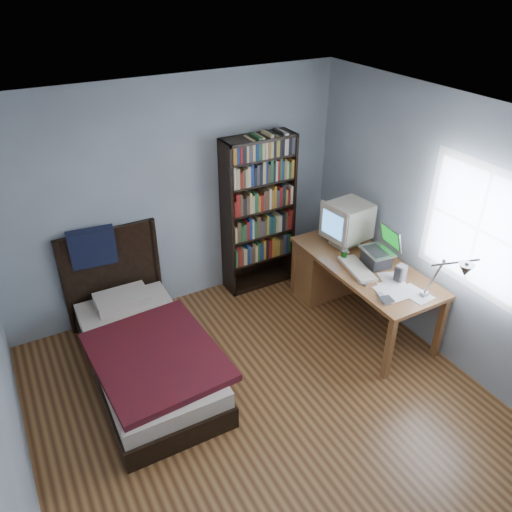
{
  "coord_description": "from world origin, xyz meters",
  "views": [
    {
      "loc": [
        -1.56,
        -2.51,
        3.44
      ],
      "look_at": [
        0.32,
        0.9,
        1.09
      ],
      "focal_mm": 35.0,
      "sensor_mm": 36.0,
      "label": 1
    }
  ],
  "objects_px": {
    "desk": "(335,268)",
    "keyboard": "(357,269)",
    "laptop": "(378,255)",
    "soda_can": "(344,255)",
    "bookshelf": "(258,215)",
    "bed": "(143,349)",
    "speaker": "(401,273)",
    "crt_monitor": "(347,221)",
    "desk_lamp": "(459,272)"
  },
  "relations": [
    {
      "from": "desk",
      "to": "keyboard",
      "type": "height_order",
      "value": "keyboard"
    },
    {
      "from": "laptop",
      "to": "soda_can",
      "type": "relative_size",
      "value": 3.74
    },
    {
      "from": "bookshelf",
      "to": "soda_can",
      "type": "bearing_deg",
      "value": -66.44
    },
    {
      "from": "bed",
      "to": "speaker",
      "type": "bearing_deg",
      "value": -18.58
    },
    {
      "from": "speaker",
      "to": "bookshelf",
      "type": "distance_m",
      "value": 1.74
    },
    {
      "from": "speaker",
      "to": "soda_can",
      "type": "bearing_deg",
      "value": 97.08
    },
    {
      "from": "speaker",
      "to": "bed",
      "type": "distance_m",
      "value": 2.56
    },
    {
      "from": "laptop",
      "to": "speaker",
      "type": "xyz_separation_m",
      "value": [
        -0.01,
        -0.34,
        -0.03
      ]
    },
    {
      "from": "desk",
      "to": "crt_monitor",
      "type": "xyz_separation_m",
      "value": [
        0.08,
        -0.04,
        0.59
      ]
    },
    {
      "from": "bed",
      "to": "bookshelf",
      "type": "bearing_deg",
      "value": 25.34
    },
    {
      "from": "crt_monitor",
      "to": "soda_can",
      "type": "relative_size",
      "value": 4.55
    },
    {
      "from": "bookshelf",
      "to": "bed",
      "type": "xyz_separation_m",
      "value": [
        -1.69,
        -0.8,
        -0.66
      ]
    },
    {
      "from": "desk",
      "to": "laptop",
      "type": "relative_size",
      "value": 4.24
    },
    {
      "from": "crt_monitor",
      "to": "speaker",
      "type": "xyz_separation_m",
      "value": [
        0.01,
        -0.84,
        -0.19
      ]
    },
    {
      "from": "desk_lamp",
      "to": "speaker",
      "type": "height_order",
      "value": "desk_lamp"
    },
    {
      "from": "desk_lamp",
      "to": "soda_can",
      "type": "distance_m",
      "value": 1.35
    },
    {
      "from": "soda_can",
      "to": "bookshelf",
      "type": "distance_m",
      "value": 1.12
    },
    {
      "from": "speaker",
      "to": "crt_monitor",
      "type": "bearing_deg",
      "value": 75.73
    },
    {
      "from": "keyboard",
      "to": "bookshelf",
      "type": "xyz_separation_m",
      "value": [
        -0.44,
        1.25,
        0.17
      ]
    },
    {
      "from": "crt_monitor",
      "to": "laptop",
      "type": "xyz_separation_m",
      "value": [
        0.02,
        -0.5,
        -0.16
      ]
    },
    {
      "from": "keyboard",
      "to": "soda_can",
      "type": "xyz_separation_m",
      "value": [
        0.0,
        0.23,
        0.04
      ]
    },
    {
      "from": "desk",
      "to": "desk_lamp",
      "type": "relative_size",
      "value": 2.62
    },
    {
      "from": "crt_monitor",
      "to": "speaker",
      "type": "relative_size",
      "value": 2.84
    },
    {
      "from": "desk",
      "to": "speaker",
      "type": "xyz_separation_m",
      "value": [
        0.09,
        -0.87,
        0.4
      ]
    },
    {
      "from": "soda_can",
      "to": "speaker",
      "type": "bearing_deg",
      "value": -67.63
    },
    {
      "from": "crt_monitor",
      "to": "bookshelf",
      "type": "xyz_separation_m",
      "value": [
        -0.67,
        0.76,
        -0.09
      ]
    },
    {
      "from": "desk",
      "to": "speaker",
      "type": "height_order",
      "value": "speaker"
    },
    {
      "from": "keyboard",
      "to": "bookshelf",
      "type": "relative_size",
      "value": 0.27
    },
    {
      "from": "crt_monitor",
      "to": "speaker",
      "type": "distance_m",
      "value": 0.86
    },
    {
      "from": "keyboard",
      "to": "desk_lamp",
      "type": "bearing_deg",
      "value": -71.88
    },
    {
      "from": "soda_can",
      "to": "bed",
      "type": "bearing_deg",
      "value": 174.1
    },
    {
      "from": "keyboard",
      "to": "bed",
      "type": "bearing_deg",
      "value": 178.44
    },
    {
      "from": "desk",
      "to": "desk_lamp",
      "type": "height_order",
      "value": "desk_lamp"
    },
    {
      "from": "desk_lamp",
      "to": "soda_can",
      "type": "height_order",
      "value": "desk_lamp"
    },
    {
      "from": "keyboard",
      "to": "bookshelf",
      "type": "distance_m",
      "value": 1.33
    },
    {
      "from": "desk",
      "to": "keyboard",
      "type": "relative_size",
      "value": 3.46
    },
    {
      "from": "speaker",
      "to": "soda_can",
      "type": "relative_size",
      "value": 1.6
    },
    {
      "from": "keyboard",
      "to": "speaker",
      "type": "bearing_deg",
      "value": -44.89
    },
    {
      "from": "desk",
      "to": "bed",
      "type": "xyz_separation_m",
      "value": [
        -2.28,
        -0.08,
        -0.16
      ]
    },
    {
      "from": "keyboard",
      "to": "speaker",
      "type": "height_order",
      "value": "speaker"
    },
    {
      "from": "crt_monitor",
      "to": "bed",
      "type": "relative_size",
      "value": 0.24
    },
    {
      "from": "laptop",
      "to": "bookshelf",
      "type": "height_order",
      "value": "bookshelf"
    },
    {
      "from": "desk_lamp",
      "to": "bookshelf",
      "type": "height_order",
      "value": "bookshelf"
    },
    {
      "from": "bookshelf",
      "to": "keyboard",
      "type": "bearing_deg",
      "value": -70.58
    },
    {
      "from": "soda_can",
      "to": "desk_lamp",
      "type": "bearing_deg",
      "value": -83.82
    },
    {
      "from": "desk",
      "to": "keyboard",
      "type": "bearing_deg",
      "value": -105.73
    },
    {
      "from": "speaker",
      "to": "bookshelf",
      "type": "relative_size",
      "value": 0.09
    },
    {
      "from": "soda_can",
      "to": "crt_monitor",
      "type": "bearing_deg",
      "value": 49.65
    },
    {
      "from": "desk",
      "to": "bookshelf",
      "type": "distance_m",
      "value": 1.05
    },
    {
      "from": "keyboard",
      "to": "bed",
      "type": "distance_m",
      "value": 2.23
    }
  ]
}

